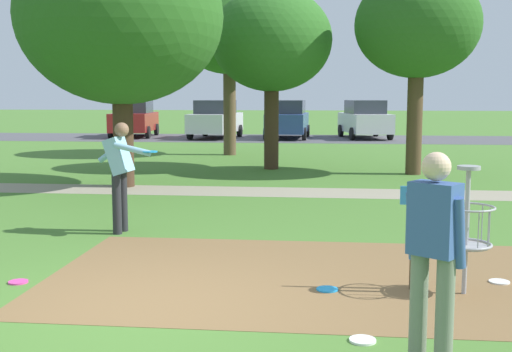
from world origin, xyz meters
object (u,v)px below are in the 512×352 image
parked_car_center_left (216,119)px  parked_car_center_right (288,119)px  player_foreground_watching (434,249)px  frisbee_near_basket (18,282)px  frisbee_by_tee (363,340)px  frisbee_far_left (327,289)px  tree_mid_left (272,41)px  tree_mid_center (229,26)px  frisbee_scattered_b (430,251)px  player_throwing (120,170)px  frisbee_mid_grass (499,282)px  tree_near_left (417,26)px  parked_car_rightmost (365,119)px  tree_near_right (120,17)px  disc_golf_basket (460,225)px  parked_car_leftmost (134,118)px

parked_car_center_left → parked_car_center_right: same height
parked_car_center_left → player_foreground_watching: bearing=-76.8°
frisbee_near_basket → frisbee_by_tee: size_ratio=0.94×
frisbee_far_left → parked_car_center_left: bearing=102.4°
player_foreground_watching → parked_car_center_left: size_ratio=0.39×
frisbee_far_left → tree_mid_left: size_ratio=0.05×
tree_mid_center → frisbee_scattered_b: bearing=-70.9°
player_throwing → frisbee_mid_grass: 5.66m
tree_near_left → parked_car_rightmost: (-0.48, 14.36, -2.98)m
tree_mid_center → tree_near_right: bearing=-98.9°
frisbee_far_left → tree_mid_center: tree_mid_center is taller
frisbee_mid_grass → tree_mid_left: bearing=107.7°
frisbee_far_left → parked_car_rightmost: size_ratio=0.05×
frisbee_by_tee → parked_car_center_right: 26.25m
frisbee_mid_grass → parked_car_center_left: size_ratio=0.05×
frisbee_by_tee → frisbee_far_left: size_ratio=0.98×
frisbee_far_left → tree_mid_center: 16.75m
tree_near_right → parked_car_center_right: bearing=80.7°
frisbee_near_basket → frisbee_far_left: size_ratio=0.92×
disc_golf_basket → player_foreground_watching: player_foreground_watching is taller
frisbee_scattered_b → parked_car_center_right: parked_car_center_right is taller
player_throwing → frisbee_mid_grass: (5.13, -2.18, -0.98)m
tree_near_right → parked_car_center_right: (2.79, 17.02, -2.94)m
frisbee_scattered_b → parked_car_center_right: 23.01m
frisbee_scattered_b → parked_car_leftmost: parked_car_leftmost is taller
disc_golf_basket → parked_car_rightmost: (0.42, 25.08, 0.17)m
disc_golf_basket → frisbee_far_left: 1.59m
player_foreground_watching → parked_car_rightmost: size_ratio=0.38×
tree_near_right → parked_car_center_right: tree_near_right is taller
frisbee_mid_grass → frisbee_far_left: size_ratio=0.97×
frisbee_mid_grass → frisbee_scattered_b: bearing=111.5°
player_throwing → parked_car_center_left: (-2.22, 21.79, -0.06)m
player_throwing → frisbee_far_left: size_ratio=7.11×
disc_golf_basket → tree_mid_center: size_ratio=0.22×
tree_mid_left → parked_car_center_right: size_ratio=1.20×
disc_golf_basket → frisbee_scattered_b: size_ratio=6.59×
frisbee_far_left → disc_golf_basket: bearing=1.5°
player_foreground_watching → frisbee_near_basket: 4.81m
frisbee_by_tee → frisbee_mid_grass: (1.65, 1.96, 0.00)m
player_foreground_watching → player_throwing: bearing=130.2°
tree_near_left → parked_car_center_left: 16.01m
player_foreground_watching → tree_mid_center: 18.62m
player_throwing → tree_near_left: bearing=55.8°
frisbee_far_left → frisbee_scattered_b: size_ratio=1.14×
parked_car_center_left → parked_car_rightmost: same height
tree_mid_center → parked_car_center_left: (-1.98, 8.69, -3.55)m
tree_near_left → tree_near_right: tree_near_right is taller
parked_car_center_right → tree_mid_center: bearing=-99.7°
tree_near_left → tree_mid_center: tree_mid_center is taller
player_foreground_watching → frisbee_scattered_b: bearing=81.2°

